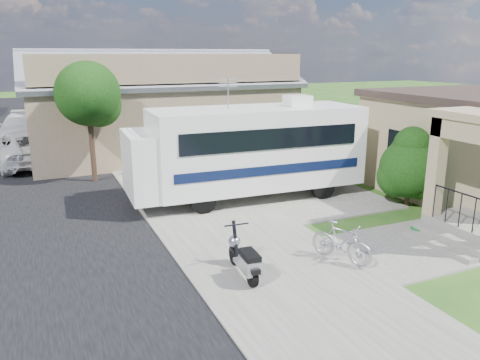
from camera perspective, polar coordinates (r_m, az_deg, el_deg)
name	(u,v)px	position (r m, az deg, el deg)	size (l,w,h in m)	color
ground	(298,251)	(11.97, 7.13, -8.64)	(120.00, 120.00, 0.00)	#184111
sidewalk_slab	(159,168)	(20.48, -9.83, 1.42)	(4.00, 80.00, 0.06)	#5E5C55
driveway_slab	(269,196)	(16.34, 3.58, -1.91)	(7.00, 6.00, 0.05)	#5E5C55
walk_slab	(419,246)	(12.99, 21.00, -7.50)	(4.00, 3.00, 0.05)	#5E5C55
warehouse	(157,112)	(24.17, -10.08, 8.21)	(12.50, 8.40, 5.04)	brown
street_tree_a	(91,97)	(18.57, -17.74, 9.62)	(2.44, 2.40, 4.58)	#2F1F15
street_tree_b	(69,80)	(28.50, -20.16, 11.38)	(2.44, 2.40, 4.73)	#2F1F15
street_tree_c	(59,78)	(37.49, -21.18, 11.53)	(2.44, 2.40, 4.42)	#2F1F15
motorhome	(248,148)	(15.74, 1.01, 3.89)	(7.98, 2.83, 4.04)	silver
shrub	(410,165)	(16.02, 20.03, 1.69)	(2.12, 2.03, 2.60)	#2F1F15
scooter	(245,259)	(10.32, 0.59, -9.62)	(0.57, 1.62, 1.07)	black
bicycle	(341,244)	(11.32, 12.22, -7.69)	(0.45, 1.59, 0.96)	#9E9EA5
pickup_truck	(27,147)	(22.96, -24.50, 3.65)	(2.57, 5.57, 1.55)	silver
van	(22,128)	(29.23, -25.01, 5.82)	(2.21, 5.43, 1.58)	silver
garden_hose	(417,232)	(13.78, 20.76, -5.93)	(0.36, 0.36, 0.16)	#136327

